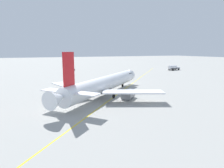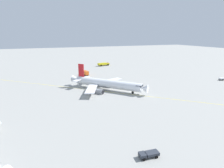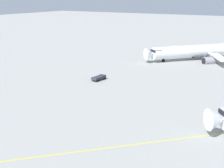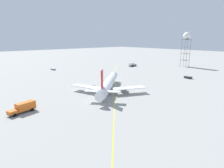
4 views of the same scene
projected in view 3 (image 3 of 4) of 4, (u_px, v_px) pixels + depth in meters
airliner_secondary at (196, 52)px, 119.48m from camera, size 32.39×28.56×11.29m
baggage_truck_truck at (99, 78)px, 91.61m from camera, size 4.54×2.35×1.22m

